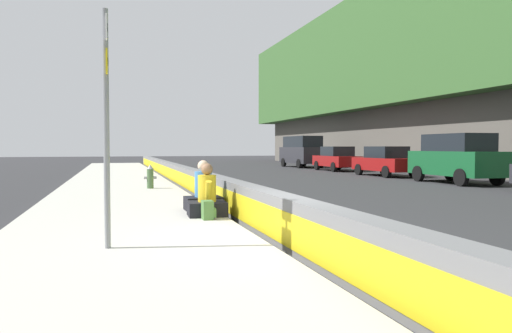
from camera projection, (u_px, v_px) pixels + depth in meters
name	position (u px, v px, depth m)	size (l,w,h in m)	color
ground_plane	(286.00, 245.00, 8.15)	(160.00, 160.00, 0.00)	#2B2B2D
sidewalk_strip	(126.00, 251.00, 7.39)	(80.00, 4.40, 0.14)	#B5B2A8
jersey_barrier	(286.00, 220.00, 8.13)	(76.00, 0.45, 0.85)	slate
route_sign_post	(106.00, 111.00, 7.16)	(0.44, 0.09, 3.60)	gray
fire_hydrant	(150.00, 176.00, 17.68)	(0.26, 0.46, 0.88)	#47663D
seated_person_foreground	(207.00, 199.00, 10.63)	(0.76, 0.88, 1.18)	black
seated_person_middle	(203.00, 195.00, 11.58)	(0.78, 0.88, 1.21)	black
backpack	(208.00, 210.00, 10.11)	(0.32, 0.28, 0.40)	#4C7A3D
parked_car_third	(456.00, 158.00, 21.94)	(4.84, 2.15, 2.28)	#145128
parked_car_fourth	(385.00, 161.00, 27.36)	(4.55, 2.05, 1.71)	maroon
parked_car_midline	(337.00, 159.00, 33.58)	(4.53, 2.00, 1.71)	maroon
parked_car_far	(302.00, 151.00, 39.34)	(5.17, 2.25, 2.56)	#28282D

